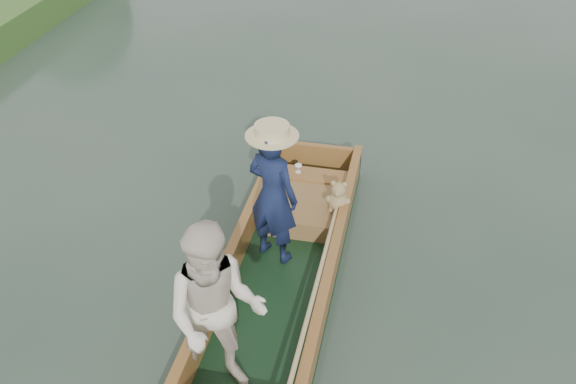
# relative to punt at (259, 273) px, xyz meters

# --- Properties ---
(ground) EXTENTS (120.00, 120.00, 0.00)m
(ground) POSITION_rel_punt_xyz_m (0.10, 0.24, -0.59)
(ground) COLOR #283D30
(ground) RESTS_ON ground
(punt) EXTENTS (1.26, 5.17, 1.78)m
(punt) POSITION_rel_punt_xyz_m (0.00, 0.00, 0.00)
(punt) COLOR black
(punt) RESTS_ON ground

